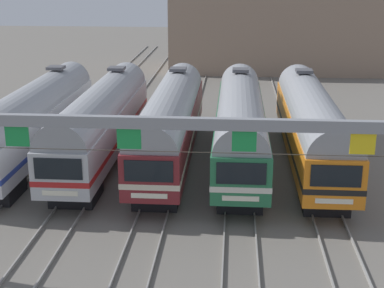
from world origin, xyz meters
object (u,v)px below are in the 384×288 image
(commuter_train_stainless, at_px, (102,119))
(catenary_gantry, at_px, (129,148))
(commuter_train_silver, at_px, (34,118))
(commuter_train_maroon, at_px, (170,121))
(commuter_train_green, at_px, (240,122))
(commuter_train_orange, at_px, (311,123))

(commuter_train_stainless, xyz_separation_m, catenary_gantry, (4.25, -13.50, 2.57))
(commuter_train_silver, bearing_deg, commuter_train_stainless, 0.00)
(commuter_train_silver, height_order, commuter_train_maroon, same)
(commuter_train_maroon, relative_size, commuter_train_green, 1.00)
(commuter_train_maroon, height_order, commuter_train_orange, same)
(commuter_train_green, xyz_separation_m, commuter_train_orange, (4.25, 0.00, 0.00))
(commuter_train_green, bearing_deg, commuter_train_stainless, 180.00)
(commuter_train_silver, relative_size, catenary_gantry, 0.81)
(commuter_train_orange, bearing_deg, commuter_train_stainless, 180.00)
(commuter_train_orange, bearing_deg, commuter_train_silver, 180.00)
(commuter_train_maroon, bearing_deg, commuter_train_silver, 180.00)
(commuter_train_silver, distance_m, commuter_train_orange, 17.00)
(commuter_train_maroon, height_order, catenary_gantry, catenary_gantry)
(commuter_train_maroon, xyz_separation_m, commuter_train_orange, (8.50, 0.00, 0.00))
(commuter_train_maroon, distance_m, commuter_train_orange, 8.50)
(commuter_train_orange, xyz_separation_m, catenary_gantry, (-8.50, -13.50, 2.57))
(commuter_train_stainless, bearing_deg, commuter_train_silver, 180.00)
(commuter_train_silver, distance_m, catenary_gantry, 16.16)
(commuter_train_silver, bearing_deg, commuter_train_green, 0.00)
(commuter_train_green, bearing_deg, commuter_train_orange, 0.00)
(commuter_train_silver, xyz_separation_m, commuter_train_stainless, (4.25, 0.00, 0.00))
(commuter_train_maroon, xyz_separation_m, commuter_train_green, (4.25, 0.00, 0.00))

